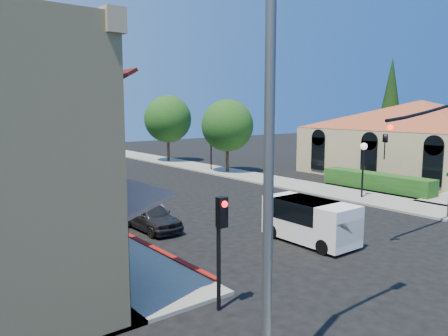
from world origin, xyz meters
TOP-DOWN VIEW (x-y plane):
  - ground at (0.00, 0.00)m, footprint 120.00×120.00m
  - sidewalk_right at (8.75, 27.00)m, footprint 3.50×50.00m
  - curb_red_strip at (-6.90, 8.00)m, footprint 0.25×10.00m
  - mission_building at (21.99, 11.50)m, footprint 30.12×30.12m
  - hedge at (11.70, 9.00)m, footprint 1.40×8.00m
  - conifer_far at (28.00, 18.00)m, footprint 3.20×3.20m
  - street_tree_a at (8.80, 22.00)m, footprint 4.56×4.56m
  - street_tree_b at (8.80, 32.00)m, footprint 4.94×4.94m
  - secondary_signal at (-8.00, 1.41)m, footprint 0.28×0.42m
  - cobra_streetlight at (-9.15, -2.00)m, footprint 3.60×0.25m
  - lamppost_left_near at (-8.50, 8.00)m, footprint 0.44×0.44m
  - lamppost_left_far at (-8.50, 22.00)m, footprint 0.44×0.44m
  - lamppost_right_near at (8.50, 8.00)m, footprint 0.44×0.44m
  - lamppost_right_far at (8.50, 24.00)m, footprint 0.44×0.44m
  - white_van at (-1.06, 4.05)m, footprint 1.86×4.14m
  - parked_car_a at (-5.44, 10.07)m, footprint 1.60×3.88m
  - parked_car_b at (-4.80, 13.00)m, footprint 1.75×3.90m
  - parked_car_c at (-4.80, 20.00)m, footprint 1.73×3.90m
  - parked_car_d at (-6.20, 31.75)m, footprint 2.33×4.83m

SIDE VIEW (x-z plane):
  - ground at x=0.00m, z-range 0.00..0.00m
  - curb_red_strip at x=-6.90m, z-range -0.03..0.03m
  - hedge at x=11.70m, z-range -0.55..0.55m
  - sidewalk_right at x=8.75m, z-range 0.00..0.12m
  - parked_car_c at x=-4.80m, z-range 0.00..1.11m
  - parked_car_b at x=-4.80m, z-range 0.00..1.24m
  - parked_car_a at x=-5.44m, z-range 0.00..1.32m
  - parked_car_d at x=-6.20m, z-range 0.00..1.33m
  - white_van at x=-1.06m, z-range 0.14..1.97m
  - secondary_signal at x=-8.00m, z-range 0.66..3.98m
  - lamppost_left_near at x=-8.50m, z-range 0.95..4.52m
  - lamppost_left_far at x=-8.50m, z-range 0.95..4.52m
  - lamppost_right_near at x=8.50m, z-range 0.95..4.52m
  - lamppost_right_far at x=8.50m, z-range 0.95..4.52m
  - mission_building at x=21.99m, z-range 0.55..6.95m
  - street_tree_a at x=8.80m, z-range 0.95..7.43m
  - street_tree_b at x=8.80m, z-range 1.03..8.05m
  - cobra_streetlight at x=-9.15m, z-range 0.61..9.92m
  - conifer_far at x=28.00m, z-range 0.86..11.86m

